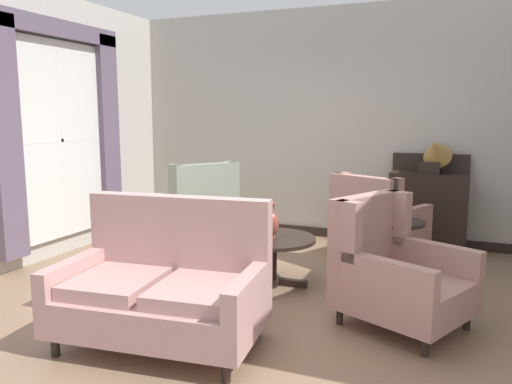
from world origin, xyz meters
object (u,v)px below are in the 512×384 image
coffee_table (272,246)px  porcelain_vase (271,223)px  armchair_near_window (394,272)px  armchair_near_sideboard (198,213)px  gramophone (434,153)px  sideboard (428,207)px  armchair_far_left (376,226)px  side_table (394,251)px  settee (163,288)px

coffee_table → porcelain_vase: 0.25m
porcelain_vase → armchair_near_window: (1.22, -0.48, -0.20)m
coffee_table → armchair_near_sideboard: size_ratio=0.74×
porcelain_vase → gramophone: size_ratio=0.69×
porcelain_vase → armchair_near_sideboard: 1.62m
porcelain_vase → sideboard: 2.32m
porcelain_vase → armchair_far_left: size_ratio=0.32×
coffee_table → porcelain_vase: (0.01, -0.05, 0.24)m
porcelain_vase → coffee_table: bearing=99.1°
armchair_far_left → coffee_table: bearing=78.5°
side_table → sideboard: bearing=84.0°
side_table → armchair_near_sideboard: bearing=162.2°
coffee_table → armchair_near_sideboard: 1.58m
porcelain_vase → side_table: 1.17m
side_table → gramophone: gramophone is taller
coffee_table → armchair_far_left: armchair_far_left is taller
porcelain_vase → gramophone: bearing=52.9°
settee → sideboard: 3.73m
settee → armchair_far_left: bearing=60.4°
porcelain_vase → armchair_near_sideboard: size_ratio=0.31×
settee → coffee_table: bearing=73.0°
settee → sideboard: size_ratio=1.30×
armchair_near_sideboard → sideboard: 2.81m
settee → gramophone: 3.75m
armchair_near_window → sideboard: 2.39m
porcelain_vase → armchair_near_window: bearing=-21.4°
porcelain_vase → armchair_near_window: armchair_near_window is taller
side_table → sideboard: 1.77m
coffee_table → settee: bearing=-101.2°
settee → gramophone: size_ratio=3.00×
porcelain_vase → settee: 1.49m
side_table → gramophone: bearing=82.0°
armchair_far_left → armchair_near_sideboard: size_ratio=0.97×
settee → sideboard: bearing=58.3°
armchair_far_left → armchair_near_window: 1.65m
settee → gramophone: bearing=57.0°
settee → sideboard: sideboard is taller
armchair_far_left → gramophone: bearing=-101.6°
armchair_near_sideboard → porcelain_vase: bearing=91.2°
side_table → coffee_table: bearing=-174.8°
settee → porcelain_vase: bearing=72.4°
side_table → sideboard: size_ratio=0.60×
armchair_near_sideboard → armchair_near_window: armchair_near_sideboard is taller
porcelain_vase → sideboard: sideboard is taller
armchair_near_sideboard → armchair_far_left: bearing=131.7°
porcelain_vase → armchair_far_left: 1.41m
armchair_far_left → gramophone: 1.18m
settee → armchair_near_sideboard: 2.59m
coffee_table → armchair_near_sideboard: bearing=145.7°
coffee_table → gramophone: size_ratio=1.67×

